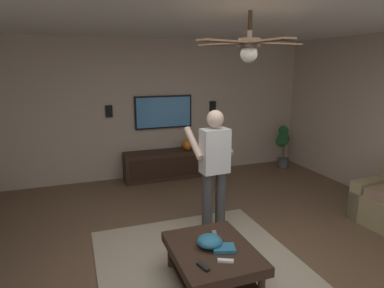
# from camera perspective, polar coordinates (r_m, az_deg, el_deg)

# --- Properties ---
(ground_plane) EXTENTS (8.13, 8.13, 0.00)m
(ground_plane) POSITION_cam_1_polar(r_m,az_deg,el_deg) (3.95, 3.97, -20.39)
(ground_plane) COLOR brown
(wall_back_tv) EXTENTS (0.10, 6.91, 2.69)m
(wall_back_tv) POSITION_cam_1_polar(r_m,az_deg,el_deg) (6.62, -7.92, 5.90)
(wall_back_tv) COLOR #BCA893
(wall_back_tv) RESTS_ON ground
(ceiling_slab) EXTENTS (6.97, 6.91, 0.10)m
(ceiling_slab) POSITION_cam_1_polar(r_m,az_deg,el_deg) (3.33, 4.79, 22.81)
(ceiling_slab) COLOR white
(area_rug) EXTENTS (2.60, 2.22, 0.01)m
(area_rug) POSITION_cam_1_polar(r_m,az_deg,el_deg) (3.88, 2.21, -20.92)
(area_rug) COLOR tan
(area_rug) RESTS_ON ground
(coffee_table) EXTENTS (1.00, 0.80, 0.40)m
(coffee_table) POSITION_cam_1_polar(r_m,az_deg,el_deg) (3.57, 3.52, -18.76)
(coffee_table) COLOR #332116
(coffee_table) RESTS_ON ground
(media_console) EXTENTS (0.45, 1.70, 0.55)m
(media_console) POSITION_cam_1_polar(r_m,az_deg,el_deg) (6.61, -4.16, -3.52)
(media_console) COLOR #332116
(media_console) RESTS_ON ground
(tv) EXTENTS (0.05, 1.14, 0.64)m
(tv) POSITION_cam_1_polar(r_m,az_deg,el_deg) (6.62, -4.87, 5.46)
(tv) COLOR black
(person_standing) EXTENTS (0.56, 0.56, 1.64)m
(person_standing) POSITION_cam_1_polar(r_m,az_deg,el_deg) (4.37, 3.77, -3.40)
(person_standing) COLOR #3F3F3F
(person_standing) RESTS_ON ground
(potted_plant_tall) EXTENTS (0.30, 0.30, 0.92)m
(potted_plant_tall) POSITION_cam_1_polar(r_m,az_deg,el_deg) (7.50, 15.26, 0.22)
(potted_plant_tall) COLOR #4C4C51
(potted_plant_tall) RESTS_ON ground
(bowl) EXTENTS (0.26, 0.26, 0.12)m
(bowl) POSITION_cam_1_polar(r_m,az_deg,el_deg) (3.51, 3.01, -16.25)
(bowl) COLOR teal
(bowl) RESTS_ON coffee_table
(remote_white) EXTENTS (0.10, 0.15, 0.02)m
(remote_white) POSITION_cam_1_polar(r_m,az_deg,el_deg) (3.31, 5.75, -19.24)
(remote_white) COLOR white
(remote_white) RESTS_ON coffee_table
(remote_black) EXTENTS (0.16, 0.09, 0.02)m
(remote_black) POSITION_cam_1_polar(r_m,az_deg,el_deg) (3.22, 1.92, -20.21)
(remote_black) COLOR black
(remote_black) RESTS_ON coffee_table
(remote_grey) EXTENTS (0.16, 0.08, 0.02)m
(remote_grey) POSITION_cam_1_polar(r_m,az_deg,el_deg) (3.73, 3.88, -15.15)
(remote_grey) COLOR slate
(remote_grey) RESTS_ON coffee_table
(book) EXTENTS (0.22, 0.26, 0.04)m
(book) POSITION_cam_1_polar(r_m,az_deg,el_deg) (3.48, 5.45, -17.30)
(book) COLOR teal
(book) RESTS_ON coffee_table
(vase_round) EXTENTS (0.22, 0.22, 0.22)m
(vase_round) POSITION_cam_1_polar(r_m,az_deg,el_deg) (6.58, -0.80, -0.07)
(vase_round) COLOR orange
(vase_round) RESTS_ON media_console
(wall_speaker_left) EXTENTS (0.06, 0.12, 0.22)m
(wall_speaker_left) POSITION_cam_1_polar(r_m,az_deg,el_deg) (6.96, 3.56, 6.40)
(wall_speaker_left) COLOR black
(wall_speaker_right) EXTENTS (0.06, 0.12, 0.22)m
(wall_speaker_right) POSITION_cam_1_polar(r_m,az_deg,el_deg) (6.43, -13.98, 5.46)
(wall_speaker_right) COLOR black
(ceiling_fan) EXTENTS (1.17, 1.18, 0.46)m
(ceiling_fan) POSITION_cam_1_polar(r_m,az_deg,el_deg) (3.23, 9.67, 16.20)
(ceiling_fan) COLOR #4C3828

